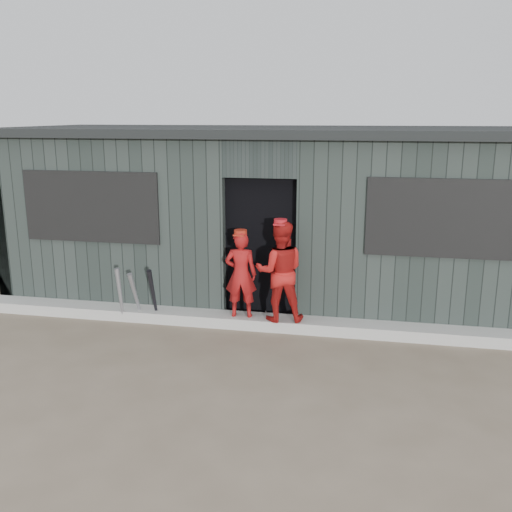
% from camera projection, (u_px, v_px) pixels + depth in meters
% --- Properties ---
extents(ground, '(80.00, 80.00, 0.00)m').
position_uv_depth(ground, '(223.00, 388.00, 6.03)').
color(ground, brown).
rests_on(ground, ground).
extents(curb, '(8.00, 0.36, 0.15)m').
position_uv_depth(curb, '(256.00, 322.00, 7.74)').
color(curb, '#A3A39E').
rests_on(curb, ground).
extents(bat_left, '(0.11, 0.32, 0.73)m').
position_uv_depth(bat_left, '(136.00, 296.00, 7.88)').
color(bat_left, gray).
rests_on(bat_left, ground).
extents(bat_mid, '(0.10, 0.16, 0.79)m').
position_uv_depth(bat_mid, '(120.00, 295.00, 7.84)').
color(bat_mid, gray).
rests_on(bat_mid, ground).
extents(bat_right, '(0.07, 0.30, 0.79)m').
position_uv_depth(bat_right, '(153.00, 295.00, 7.84)').
color(bat_right, black).
rests_on(bat_right, ground).
extents(player_red_left, '(0.45, 0.32, 1.17)m').
position_uv_depth(player_red_left, '(241.00, 275.00, 7.61)').
color(player_red_left, maroon).
rests_on(player_red_left, curb).
extents(player_red_right, '(0.73, 0.62, 1.34)m').
position_uv_depth(player_red_right, '(280.00, 271.00, 7.45)').
color(player_red_right, '#AB1715').
rests_on(player_red_right, curb).
extents(player_grey_back, '(0.76, 0.66, 1.30)m').
position_uv_depth(player_grey_back, '(276.00, 271.00, 8.09)').
color(player_grey_back, '#BDBDBD').
rests_on(player_grey_back, ground).
extents(dugout, '(8.30, 3.30, 2.62)m').
position_uv_depth(dugout, '(277.00, 213.00, 9.05)').
color(dugout, black).
rests_on(dugout, ground).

